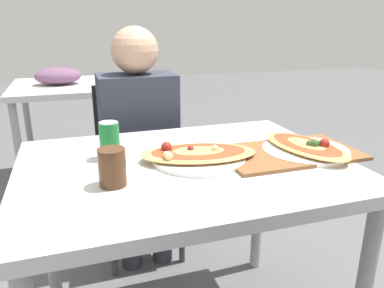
% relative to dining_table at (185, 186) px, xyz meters
% --- Properties ---
extents(dining_table, '(1.05, 0.80, 0.74)m').
position_rel_dining_table_xyz_m(dining_table, '(0.00, 0.00, 0.00)').
color(dining_table, silver).
rests_on(dining_table, ground_plane).
extents(chair_far_seated, '(0.40, 0.40, 0.87)m').
position_rel_dining_table_xyz_m(chair_far_seated, '(-0.04, 0.73, -0.16)').
color(chair_far_seated, black).
rests_on(chair_far_seated, ground_plane).
extents(person_seated, '(0.35, 0.25, 1.16)m').
position_rel_dining_table_xyz_m(person_seated, '(-0.04, 0.61, 0.03)').
color(person_seated, '#2D2D38').
rests_on(person_seated, ground_plane).
extents(pizza_main, '(0.41, 0.31, 0.06)m').
position_rel_dining_table_xyz_m(pizza_main, '(0.05, 0.01, 0.10)').
color(pizza_main, white).
rests_on(pizza_main, dining_table).
extents(soda_can, '(0.07, 0.07, 0.12)m').
position_rel_dining_table_xyz_m(soda_can, '(-0.22, 0.12, 0.15)').
color(soda_can, '#197233').
rests_on(soda_can, dining_table).
extents(drink_glass, '(0.08, 0.08, 0.11)m').
position_rel_dining_table_xyz_m(drink_glass, '(-0.24, -0.10, 0.14)').
color(drink_glass, '#4C2D19').
rests_on(drink_glass, dining_table).
extents(serving_tray, '(0.47, 0.28, 0.01)m').
position_rel_dining_table_xyz_m(serving_tray, '(0.36, -0.04, 0.09)').
color(serving_tray, brown).
rests_on(serving_tray, dining_table).
extents(pizza_second, '(0.30, 0.38, 0.06)m').
position_rel_dining_table_xyz_m(pizza_second, '(0.43, -0.04, 0.10)').
color(pizza_second, white).
rests_on(pizza_second, dining_table).
extents(background_table, '(1.10, 0.80, 0.86)m').
position_rel_dining_table_xyz_m(background_table, '(-0.22, 1.77, 0.03)').
color(background_table, silver).
rests_on(background_table, ground_plane).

